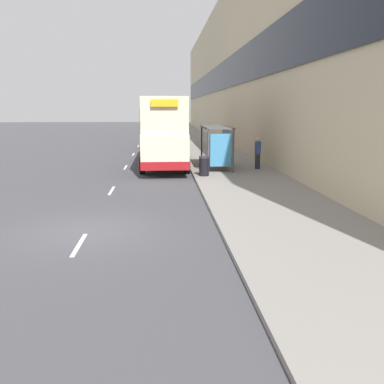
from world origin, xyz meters
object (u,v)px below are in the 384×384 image
at_px(car_1, 159,129).
at_px(bus_shelter, 220,139).
at_px(car_0, 159,124).
at_px(double_decker_bus_ahead, 163,124).
at_px(double_decker_bus_near, 164,131).
at_px(pedestrian_1, 212,148).
at_px(pedestrian_at_shelter, 258,153).
at_px(litter_bin, 204,166).
at_px(car_2, 168,131).

bearing_deg(car_1, bus_shelter, -84.22).
bearing_deg(car_0, double_decker_bus_ahead, -89.30).
relative_size(double_decker_bus_near, car_0, 2.77).
bearing_deg(bus_shelter, pedestrian_1, 89.69).
relative_size(car_0, pedestrian_at_shelter, 2.23).
height_order(car_0, litter_bin, car_0).
distance_m(double_decker_bus_ahead, litter_bin, 17.98).
distance_m(car_1, pedestrian_at_shelter, 38.35).
xyz_separation_m(double_decker_bus_near, car_2, (0.70, 27.20, -1.45)).
relative_size(bus_shelter, double_decker_bus_near, 0.37).
bearing_deg(car_0, double_decker_bus_near, -89.43).
bearing_deg(double_decker_bus_near, car_2, 88.52).
distance_m(bus_shelter, pedestrian_1, 4.27).
xyz_separation_m(pedestrian_at_shelter, pedestrian_1, (-2.20, 4.47, -0.13)).
bearing_deg(bus_shelter, double_decker_bus_ahead, 102.53).
distance_m(double_decker_bus_near, car_0, 53.26).
height_order(car_1, car_2, car_1).
distance_m(double_decker_bus_ahead, car_1, 22.61).
height_order(car_0, pedestrian_at_shelter, pedestrian_at_shelter).
bearing_deg(car_2, pedestrian_at_shelter, -80.88).
distance_m(bus_shelter, litter_bin, 3.26).
bearing_deg(pedestrian_1, double_decker_bus_ahead, 107.21).
relative_size(pedestrian_at_shelter, litter_bin, 1.77).
xyz_separation_m(bus_shelter, litter_bin, (-1.22, -2.78, -1.21)).
height_order(car_1, litter_bin, car_1).
height_order(bus_shelter, pedestrian_at_shelter, bus_shelter).
bearing_deg(double_decker_bus_near, double_decker_bus_ahead, 90.17).
bearing_deg(pedestrian_1, car_0, 94.27).
xyz_separation_m(double_decker_bus_near, pedestrian_1, (3.32, 1.64, -1.33)).
bearing_deg(car_2, car_1, 98.74).
bearing_deg(car_1, pedestrian_1, -83.47).
height_order(bus_shelter, double_decker_bus_ahead, double_decker_bus_ahead).
xyz_separation_m(car_2, pedestrian_at_shelter, (4.82, -30.03, 0.26)).
bearing_deg(double_decker_bus_near, car_1, 90.82).
bearing_deg(car_1, pedestrian_at_shelter, -80.96).
distance_m(bus_shelter, car_1, 37.77).
xyz_separation_m(car_1, litter_bin, (2.58, -40.34, -0.17)).
bearing_deg(car_1, car_2, -81.26).
relative_size(bus_shelter, car_0, 1.01).
bearing_deg(double_decker_bus_ahead, car_1, 91.18).
xyz_separation_m(double_decker_bus_ahead, car_2, (0.74, 14.72, -1.45)).
xyz_separation_m(bus_shelter, car_1, (-3.80, 37.57, -1.04)).
bearing_deg(litter_bin, car_2, 92.42).
xyz_separation_m(bus_shelter, double_decker_bus_near, (-3.30, 2.53, 0.41)).
xyz_separation_m(double_decker_bus_ahead, pedestrian_1, (3.36, -10.84, -1.33)).
bearing_deg(car_1, double_decker_bus_ahead, -88.82).
height_order(bus_shelter, double_decker_bus_near, double_decker_bus_near).
xyz_separation_m(double_decker_bus_ahead, pedestrian_at_shelter, (5.56, -15.31, -1.20)).
bearing_deg(pedestrian_at_shelter, double_decker_bus_near, 152.86).
bearing_deg(double_decker_bus_near, car_0, 90.57).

